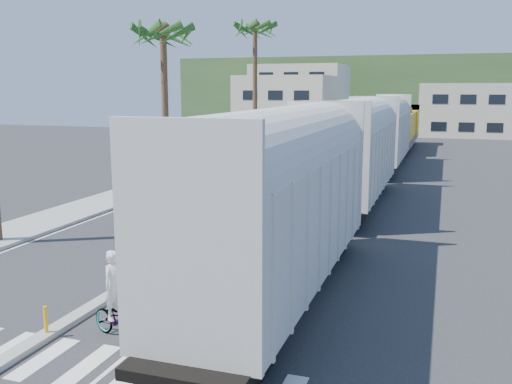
# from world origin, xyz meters

# --- Properties ---
(ground) EXTENTS (140.00, 140.00, 0.00)m
(ground) POSITION_xyz_m (0.00, 0.00, 0.00)
(ground) COLOR #28282B
(ground) RESTS_ON ground
(sidewalk) EXTENTS (3.00, 90.00, 0.15)m
(sidewalk) POSITION_xyz_m (-8.50, 25.00, 0.07)
(sidewalk) COLOR gray
(sidewalk) RESTS_ON ground
(rails) EXTENTS (1.56, 100.00, 0.06)m
(rails) POSITION_xyz_m (5.00, 28.00, 0.03)
(rails) COLOR black
(rails) RESTS_ON ground
(median) EXTENTS (0.45, 60.00, 0.85)m
(median) POSITION_xyz_m (0.00, 19.96, 0.09)
(median) COLOR gray
(median) RESTS_ON ground
(crosswalk) EXTENTS (14.00, 2.20, 0.01)m
(crosswalk) POSITION_xyz_m (0.00, -2.00, 0.01)
(crosswalk) COLOR silver
(crosswalk) RESTS_ON ground
(lane_markings) EXTENTS (9.42, 90.00, 0.01)m
(lane_markings) POSITION_xyz_m (-2.15, 25.00, 0.00)
(lane_markings) COLOR silver
(lane_markings) RESTS_ON ground
(freight_train) EXTENTS (3.00, 60.94, 5.85)m
(freight_train) POSITION_xyz_m (5.00, 24.13, 2.91)
(freight_train) COLOR beige
(freight_train) RESTS_ON ground
(palm_trees) EXTENTS (3.50, 37.20, 13.75)m
(palm_trees) POSITION_xyz_m (-8.10, 22.70, 10.81)
(palm_trees) COLOR brown
(palm_trees) RESTS_ON ground
(buildings) EXTENTS (38.00, 27.00, 10.00)m
(buildings) POSITION_xyz_m (-6.41, 71.66, 4.36)
(buildings) COLOR beige
(buildings) RESTS_ON ground
(hillside) EXTENTS (80.00, 20.00, 12.00)m
(hillside) POSITION_xyz_m (0.00, 100.00, 6.00)
(hillside) COLOR #385628
(hillside) RESTS_ON ground
(car_lead) EXTENTS (2.04, 4.32, 1.42)m
(car_lead) POSITION_xyz_m (-2.99, 10.87, 0.71)
(car_lead) COLOR black
(car_lead) RESTS_ON ground
(car_second) EXTENTS (1.97, 4.79, 1.54)m
(car_second) POSITION_xyz_m (-3.67, 16.14, 0.77)
(car_second) COLOR black
(car_second) RESTS_ON ground
(car_third) EXTENTS (2.15, 4.47, 1.25)m
(car_third) POSITION_xyz_m (-3.34, 19.86, 0.62)
(car_third) COLOR black
(car_third) RESTS_ON ground
(car_rear) EXTENTS (2.49, 4.47, 1.17)m
(car_rear) POSITION_xyz_m (-3.79, 26.31, 0.59)
(car_rear) COLOR #9A9C9F
(car_rear) RESTS_ON ground
(cyclist) EXTENTS (1.97, 2.42, 2.35)m
(cyclist) POSITION_xyz_m (1.85, -0.48, 0.74)
(cyclist) COLOR #9EA0A5
(cyclist) RESTS_ON ground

